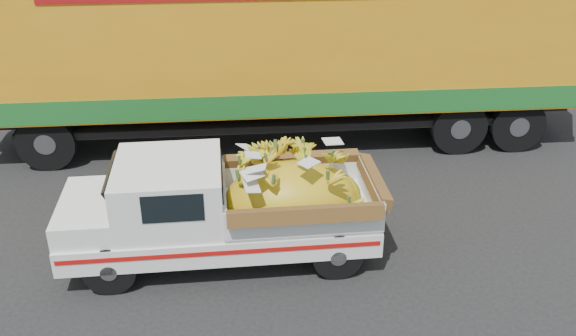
{
  "coord_description": "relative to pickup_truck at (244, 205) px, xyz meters",
  "views": [
    {
      "loc": [
        3.37,
        -8.55,
        5.61
      ],
      "look_at": [
        2.6,
        0.25,
        1.11
      ],
      "focal_mm": 40.0,
      "sensor_mm": 36.0,
      "label": 1
    }
  ],
  "objects": [
    {
      "name": "semi_trailer",
      "position": [
        0.12,
        4.34,
        1.27
      ],
      "size": [
        12.08,
        4.56,
        3.8
      ],
      "rotation": [
        0.0,
        0.0,
        0.18
      ],
      "color": "black",
      "rests_on": "ground"
    },
    {
      "name": "curb",
      "position": [
        -2.02,
        6.78,
        -0.78
      ],
      "size": [
        60.0,
        0.25,
        0.15
      ],
      "primitive_type": "cube",
      "color": "gray",
      "rests_on": "ground"
    },
    {
      "name": "pickup_truck",
      "position": [
        0.0,
        0.0,
        0.0
      ],
      "size": [
        4.77,
        2.51,
        1.59
      ],
      "rotation": [
        0.0,
        0.0,
        0.2
      ],
      "color": "black",
      "rests_on": "ground"
    },
    {
      "name": "ground",
      "position": [
        -2.02,
        0.51,
        -0.85
      ],
      "size": [
        100.0,
        100.0,
        0.0
      ],
      "primitive_type": "plane",
      "color": "black",
      "rests_on": "ground"
    },
    {
      "name": "sidewalk",
      "position": [
        -2.02,
        8.88,
        -0.78
      ],
      "size": [
        60.0,
        4.0,
        0.14
      ],
      "primitive_type": "cube",
      "color": "gray",
      "rests_on": "ground"
    }
  ]
}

